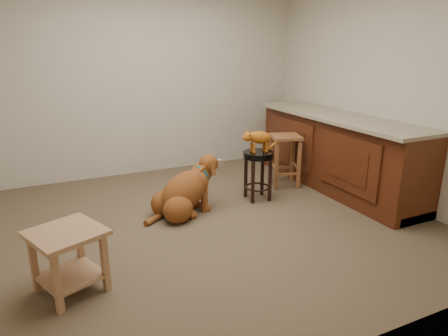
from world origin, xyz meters
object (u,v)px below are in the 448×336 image
tabby_kitten (258,138)px  padded_stool (258,166)px  golden_retriever (184,193)px  side_table (68,252)px  wood_stool (285,160)px

tabby_kitten → padded_stool: bearing=-5.7°
padded_stool → golden_retriever: (-0.94, -0.06, -0.17)m
golden_retriever → padded_stool: bearing=-11.6°
padded_stool → golden_retriever: bearing=-176.2°
padded_stool → side_table: padded_stool is taller
golden_retriever → tabby_kitten: tabby_kitten is taller
padded_stool → side_table: size_ratio=0.94×
padded_stool → side_table: 2.41m
padded_stool → golden_retriever: golden_retriever is taller
golden_retriever → side_table: bearing=-157.3°
side_table → wood_stool: bearing=25.5°
tabby_kitten → side_table: bearing=-148.2°
padded_stool → tabby_kitten: tabby_kitten is taller
wood_stool → tabby_kitten: bearing=-154.7°
wood_stool → golden_retriever: size_ratio=0.66×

